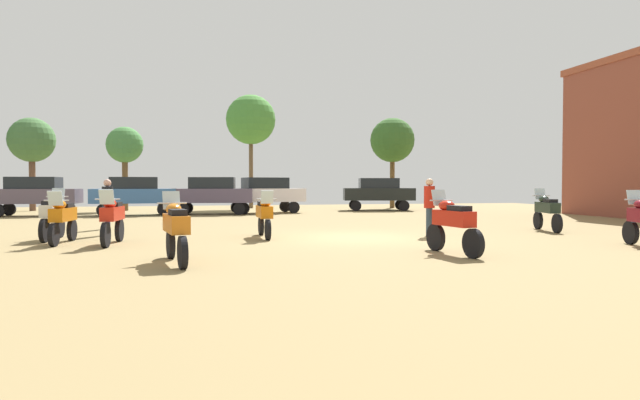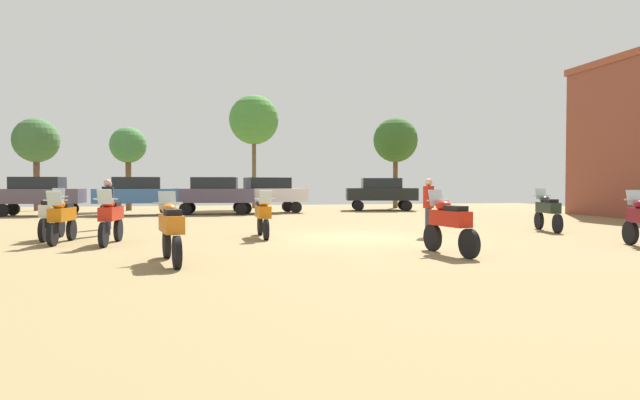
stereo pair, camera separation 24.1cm
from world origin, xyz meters
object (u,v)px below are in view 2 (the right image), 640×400
person_3 (428,202)px  person_1 (109,201)px  motorcycle_3 (171,228)px  motorcycle_6 (52,214)px  car_3 (381,192)px  car_5 (267,192)px  car_1 (137,193)px  tree_4 (36,141)px  tree_2 (254,120)px  motorcycle_9 (111,217)px  tree_3 (128,146)px  motorcycle_1 (62,217)px  tree_1 (396,141)px  motorcycle_10 (548,210)px  motorcycle_7 (263,214)px  person_2 (108,202)px  motorcycle_2 (449,223)px  car_2 (38,193)px  car_4 (215,193)px

person_3 → person_1: bearing=108.7°
motorcycle_3 → motorcycle_6: motorcycle_6 is taller
car_3 → car_5: (-7.21, -1.32, 0.00)m
car_1 → tree_4: (-6.60, 6.09, 3.09)m
motorcycle_3 → person_1: 9.67m
car_1 → tree_2: tree_2 is taller
motorcycle_9 → tree_3: bearing=-79.0°
motorcycle_1 → car_5: (7.25, 14.43, 0.46)m
motorcycle_9 → tree_1: bearing=-123.3°
motorcycle_6 → motorcycle_10: size_ratio=0.98×
motorcycle_7 → motorcycle_10: 9.86m
motorcycle_3 → motorcycle_7: 5.43m
person_2 → tree_1: size_ratio=0.29×
motorcycle_3 → tree_2: tree_2 is taller
car_1 → person_3: bearing=-147.0°
car_5 → car_1: bearing=84.1°
motorcycle_3 → motorcycle_10: same height
motorcycle_7 → tree_1: bearing=-121.5°
tree_1 → person_1: bearing=-138.8°
motorcycle_2 → motorcycle_7: (-3.80, 4.83, -0.02)m
person_1 → tree_2: size_ratio=0.23×
motorcycle_7 → tree_4: size_ratio=0.39×
car_5 → car_3: bearing=-90.7°
car_1 → tree_1: tree_1 is taller
car_2 → tree_2: size_ratio=0.57×
tree_2 → motorcycle_1: bearing=-108.8°
motorcycle_7 → person_1: size_ratio=1.25×
motorcycle_6 → motorcycle_7: 6.14m
car_2 → motorcycle_1: bearing=-160.1°
person_2 → tree_4: 19.20m
motorcycle_2 → car_2: (-13.99, 18.59, 0.44)m
person_1 → tree_1: bearing=122.0°
motorcycle_9 → tree_2: size_ratio=0.29×
car_4 → person_1: 9.70m
car_1 → person_1: bearing=176.9°
car_2 → car_5: 11.89m
car_3 → motorcycle_6: bearing=146.0°
car_4 → person_3: (6.38, -13.80, -0.11)m
motorcycle_6 → car_1: car_1 is taller
car_1 → car_4: size_ratio=0.98×
motorcycle_1 → car_2: (-4.63, 14.22, 0.46)m
motorcycle_6 → motorcycle_9: size_ratio=0.98×
tree_4 → motorcycle_9: bearing=-69.4°
motorcycle_3 → motorcycle_6: (-3.71, 5.57, 0.01)m
motorcycle_7 → car_5: size_ratio=0.48×
motorcycle_7 → car_4: (-1.24, 13.25, 0.46)m
motorcycle_3 → tree_3: size_ratio=0.44×
car_2 → person_3: 20.97m
motorcycle_6 → motorcycle_7: motorcycle_6 is taller
person_2 → tree_2: tree_2 is taller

